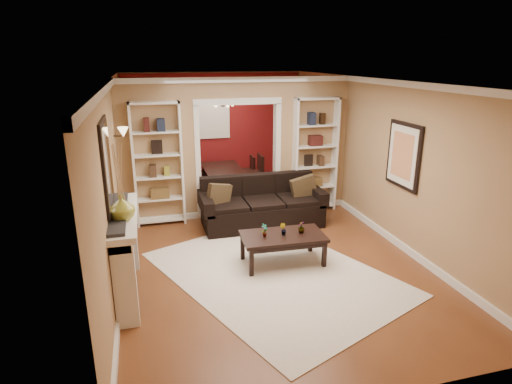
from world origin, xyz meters
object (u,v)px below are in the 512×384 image
object	(u,v)px
sofa	(262,202)
coffee_table	(283,249)
fireplace	(128,255)
bookshelf_left	(158,165)
bookshelf_right	(315,155)
dining_table	(225,180)

from	to	relation	value
sofa	coffee_table	distance (m)	1.64
coffee_table	fireplace	distance (m)	2.30
sofa	fireplace	xyz separation A→B (m)	(-2.37, -1.95, 0.13)
sofa	bookshelf_left	world-z (taller)	bookshelf_left
sofa	bookshelf_right	xyz separation A→B (m)	(1.27, 0.58, 0.70)
bookshelf_right	bookshelf_left	bearing A→B (deg)	180.00
fireplace	bookshelf_left	bearing A→B (deg)	77.95
sofa	bookshelf_right	bearing A→B (deg)	24.63
bookshelf_left	coffee_table	bearing A→B (deg)	-52.11
sofa	fireplace	bearing A→B (deg)	-140.61
dining_table	sofa	bearing A→B (deg)	-172.98
bookshelf_left	bookshelf_right	distance (m)	3.10
sofa	dining_table	xyz separation A→B (m)	(-0.28, 2.28, -0.17)
coffee_table	fireplace	size ratio (longest dim) A/B	0.74
bookshelf_right	dining_table	xyz separation A→B (m)	(-1.55, 1.70, -0.87)
sofa	bookshelf_right	size ratio (longest dim) A/B	1.00
sofa	dining_table	distance (m)	2.30
bookshelf_right	coffee_table	bearing A→B (deg)	-122.32
bookshelf_right	fireplace	size ratio (longest dim) A/B	1.35
fireplace	dining_table	distance (m)	4.73
fireplace	sofa	bearing A→B (deg)	39.39
coffee_table	fireplace	world-z (taller)	fireplace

